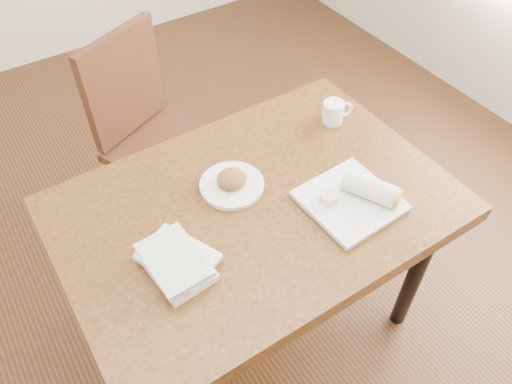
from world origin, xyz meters
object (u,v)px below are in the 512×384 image
table (256,219)px  plate_scone (232,183)px  coffee_mug (334,112)px  book_stack (176,261)px  chair_far (150,127)px  plate_burrito (356,197)px

table → plate_scone: bearing=106.2°
plate_scone → coffee_mug: (0.49, 0.09, 0.02)m
coffee_mug → book_stack: size_ratio=0.47×
chair_far → plate_scone: chair_far is taller
plate_burrito → book_stack: bearing=171.3°
table → chair_far: bearing=93.5°
plate_scone → table: bearing=-73.8°
chair_far → coffee_mug: 0.80m
coffee_mug → plate_burrito: plate_burrito is taller
plate_burrito → table: bearing=146.9°
book_stack → plate_scone: bearing=32.0°
chair_far → plate_scone: bearing=-88.4°
chair_far → coffee_mug: size_ratio=8.18×
plate_scone → plate_burrito: bearing=-42.9°
coffee_mug → book_stack: (-0.78, -0.27, -0.01)m
plate_burrito → book_stack: plate_burrito is taller
book_stack → coffee_mug: bearing=19.1°
coffee_mug → plate_scone: bearing=-169.8°
chair_far → plate_scone: (0.02, -0.66, 0.22)m
table → plate_scone: plate_scone is taller
plate_scone → book_stack: 0.34m
table → coffee_mug: 0.51m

